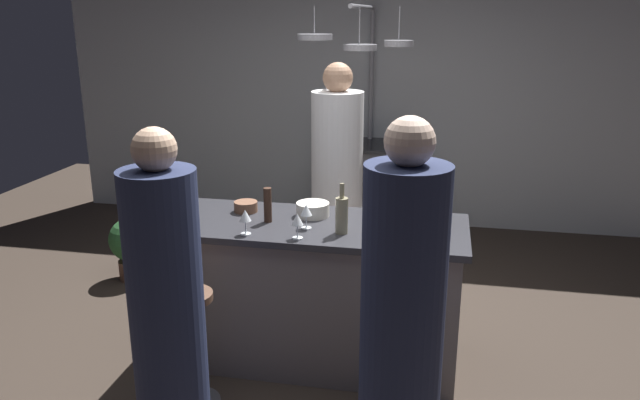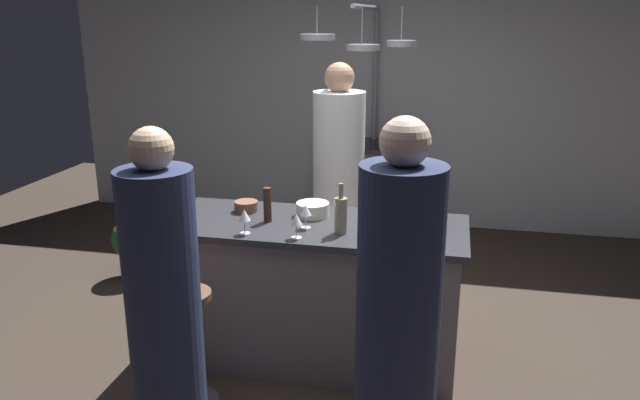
# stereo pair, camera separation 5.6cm
# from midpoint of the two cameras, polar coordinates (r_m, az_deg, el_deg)

# --- Properties ---
(ground_plane) EXTENTS (9.00, 9.00, 0.00)m
(ground_plane) POSITION_cam_midpoint_polar(r_m,az_deg,el_deg) (4.05, -0.06, -14.28)
(ground_plane) COLOR #382D26
(back_wall) EXTENTS (6.40, 0.16, 2.60)m
(back_wall) POSITION_cam_midpoint_polar(r_m,az_deg,el_deg) (6.34, 5.51, 9.54)
(back_wall) COLOR #B2B7BC
(back_wall) RESTS_ON ground_plane
(kitchen_island) EXTENTS (1.80, 0.72, 0.90)m
(kitchen_island) POSITION_cam_midpoint_polar(r_m,az_deg,el_deg) (3.84, -0.06, -8.48)
(kitchen_island) COLOR slate
(kitchen_island) RESTS_ON ground_plane
(stove_range) EXTENTS (0.80, 0.64, 0.89)m
(stove_range) POSITION_cam_midpoint_polar(r_m,az_deg,el_deg) (6.11, 4.83, 1.13)
(stove_range) COLOR #47474C
(stove_range) RESTS_ON ground_plane
(chef) EXTENTS (0.37, 0.37, 1.77)m
(chef) POSITION_cam_midpoint_polar(r_m,az_deg,el_deg) (4.56, 2.07, 0.61)
(chef) COLOR white
(chef) RESTS_ON ground_plane
(bar_stool_right) EXTENTS (0.28, 0.28, 0.68)m
(bar_stool_right) POSITION_cam_midpoint_polar(r_m,az_deg,el_deg) (3.27, 7.58, -15.08)
(bar_stool_right) COLOR #4C4C51
(bar_stool_right) RESTS_ON ground_plane
(guest_right) EXTENTS (0.36, 0.36, 1.72)m
(guest_right) POSITION_cam_midpoint_polar(r_m,az_deg,el_deg) (2.74, 7.77, -11.66)
(guest_right) COLOR #262D4C
(guest_right) RESTS_ON ground_plane
(bar_stool_left) EXTENTS (0.28, 0.28, 0.68)m
(bar_stool_left) POSITION_cam_midpoint_polar(r_m,az_deg,el_deg) (3.51, -11.46, -12.86)
(bar_stool_left) COLOR #4C4C51
(bar_stool_left) RESTS_ON ground_plane
(guest_left) EXTENTS (0.35, 0.35, 1.64)m
(guest_left) POSITION_cam_midpoint_polar(r_m,az_deg,el_deg) (2.99, -13.66, -10.15)
(guest_left) COLOR #262D4C
(guest_left) RESTS_ON ground_plane
(overhead_pot_rack) EXTENTS (0.90, 1.45, 2.17)m
(overhead_pot_rack) POSITION_cam_midpoint_polar(r_m,az_deg,el_deg) (5.33, 4.26, 12.43)
(overhead_pot_rack) COLOR gray
(overhead_pot_rack) RESTS_ON ground_plane
(potted_plant) EXTENTS (0.36, 0.36, 0.52)m
(potted_plant) POSITION_cam_midpoint_polar(r_m,az_deg,el_deg) (5.27, -16.45, -3.86)
(potted_plant) COLOR brown
(potted_plant) RESTS_ON ground_plane
(pepper_mill) EXTENTS (0.05, 0.05, 0.21)m
(pepper_mill) POSITION_cam_midpoint_polar(r_m,az_deg,el_deg) (3.68, -4.45, -0.44)
(pepper_mill) COLOR #382319
(pepper_mill) RESTS_ON kitchen_island
(wine_bottle_dark) EXTENTS (0.07, 0.07, 0.32)m
(wine_bottle_dark) POSITION_cam_midpoint_polar(r_m,az_deg,el_deg) (3.78, 10.88, 0.04)
(wine_bottle_dark) COLOR black
(wine_bottle_dark) RESTS_ON kitchen_island
(wine_bottle_rose) EXTENTS (0.07, 0.07, 0.30)m
(wine_bottle_rose) POSITION_cam_midpoint_polar(r_m,az_deg,el_deg) (3.79, 6.03, 0.19)
(wine_bottle_rose) COLOR #B78C8E
(wine_bottle_rose) RESTS_ON kitchen_island
(wine_bottle_white) EXTENTS (0.07, 0.07, 0.29)m
(wine_bottle_white) POSITION_cam_midpoint_polar(r_m,az_deg,el_deg) (3.47, 2.40, -1.35)
(wine_bottle_white) COLOR gray
(wine_bottle_white) RESTS_ON kitchen_island
(wine_bottle_amber) EXTENTS (0.07, 0.07, 0.30)m
(wine_bottle_amber) POSITION_cam_midpoint_polar(r_m,az_deg,el_deg) (3.68, 6.70, -0.33)
(wine_bottle_amber) COLOR brown
(wine_bottle_amber) RESTS_ON kitchen_island
(wine_bottle_green) EXTENTS (0.07, 0.07, 0.31)m
(wine_bottle_green) POSITION_cam_midpoint_polar(r_m,az_deg,el_deg) (3.62, 11.09, -0.72)
(wine_bottle_green) COLOR #193D23
(wine_bottle_green) RESTS_ON kitchen_island
(wine_glass_near_right_guest) EXTENTS (0.07, 0.07, 0.15)m
(wine_glass_near_right_guest) POSITION_cam_midpoint_polar(r_m,az_deg,el_deg) (3.39, -1.75, -1.90)
(wine_glass_near_right_guest) COLOR silver
(wine_glass_near_right_guest) RESTS_ON kitchen_island
(wine_glass_near_left_guest) EXTENTS (0.07, 0.07, 0.15)m
(wine_glass_near_left_guest) POSITION_cam_midpoint_polar(r_m,az_deg,el_deg) (3.55, -0.89, -1.03)
(wine_glass_near_left_guest) COLOR silver
(wine_glass_near_left_guest) RESTS_ON kitchen_island
(wine_glass_by_chef) EXTENTS (0.07, 0.07, 0.15)m
(wine_glass_by_chef) POSITION_cam_midpoint_polar(r_m,az_deg,el_deg) (3.48, -6.54, -1.51)
(wine_glass_by_chef) COLOR silver
(wine_glass_by_chef) RESTS_ON kitchen_island
(mixing_bowl_ceramic) EXTENTS (0.20, 0.20, 0.08)m
(mixing_bowl_ceramic) POSITION_cam_midpoint_polar(r_m,az_deg,el_deg) (3.79, -0.25, -0.87)
(mixing_bowl_ceramic) COLOR silver
(mixing_bowl_ceramic) RESTS_ON kitchen_island
(mixing_bowl_wooden) EXTENTS (0.15, 0.15, 0.07)m
(mixing_bowl_wooden) POSITION_cam_midpoint_polar(r_m,az_deg,el_deg) (3.91, -6.43, -0.57)
(mixing_bowl_wooden) COLOR brown
(mixing_bowl_wooden) RESTS_ON kitchen_island
(mixing_bowl_blue) EXTENTS (0.20, 0.20, 0.06)m
(mixing_bowl_blue) POSITION_cam_midpoint_polar(r_m,az_deg,el_deg) (3.44, 8.86, -3.20)
(mixing_bowl_blue) COLOR #334C6B
(mixing_bowl_blue) RESTS_ON kitchen_island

